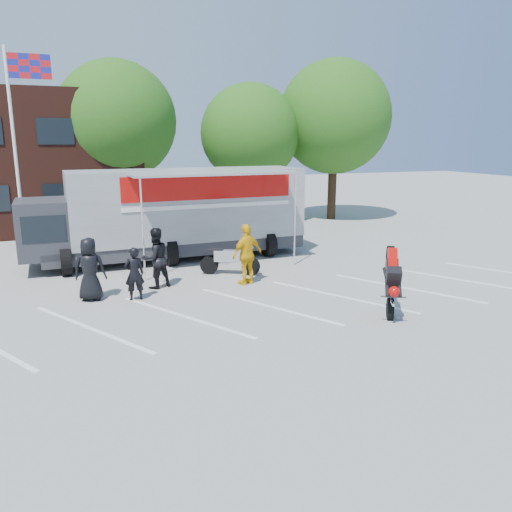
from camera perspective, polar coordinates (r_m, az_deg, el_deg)
ground at (r=13.35m, az=2.08°, el=-7.09°), size 100.00×100.00×0.00m
parking_bay_lines at (r=14.21m, az=0.47°, el=-5.78°), size 18.09×13.33×0.01m
flagpole at (r=21.52m, az=-25.37°, el=13.08°), size 1.61×0.12×8.00m
tree_left at (r=27.66m, az=-15.64°, el=14.64°), size 6.12×6.12×8.64m
tree_mid at (r=28.31m, az=-0.69°, el=13.80°), size 5.44×5.44×7.68m
tree_right at (r=30.03m, az=8.95°, el=15.39°), size 6.46×6.46×9.12m
transporter_truck at (r=20.17m, az=-8.92°, el=-0.25°), size 11.12×5.54×3.50m
parked_motorcycle at (r=17.54m, az=-2.98°, el=-2.13°), size 2.24×1.64×1.13m
stunt_bike_rider at (r=14.36m, az=14.78°, el=-6.06°), size 1.58×1.90×2.03m
spectator_leather_a at (r=15.32m, az=-18.47°, el=-1.44°), size 1.04×0.82×1.87m
spectator_leather_b at (r=15.01m, az=-13.73°, el=-1.99°), size 0.60×0.41×1.59m
spectator_leather_c at (r=16.07m, az=-11.42°, el=-0.24°), size 1.14×1.02×1.93m
spectator_hivis at (r=16.16m, az=-1.03°, el=0.20°), size 1.26×0.86×1.99m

